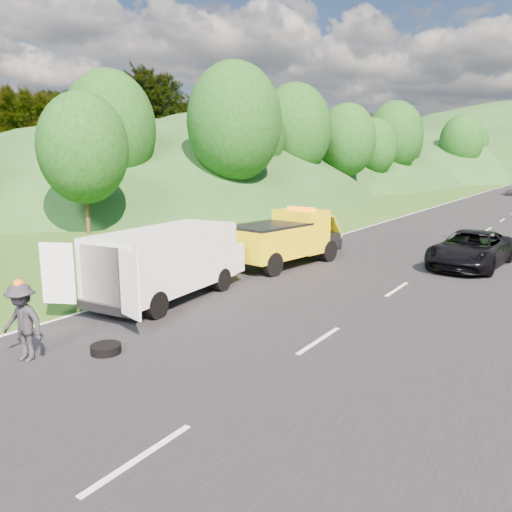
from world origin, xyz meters
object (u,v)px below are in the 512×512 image
Objects in this scene: child at (189,292)px; passing_suv at (469,267)px; suitcase at (187,271)px; worker at (26,361)px; tow_truck at (286,238)px; woman at (189,278)px; white_van at (169,260)px; spare_tire at (106,354)px.

passing_suv reaches higher than child.
worker is at bearing -74.22° from suitcase.
woman is (-1.89, -4.07, -1.19)m from tow_truck.
tow_truck reaches higher than passing_suv.
white_van reaches higher than woman.
suitcase is 0.11× the size of passing_suv.
spare_tire is (1.17, 1.29, 0.00)m from worker.
child is at bearing 90.19° from worker.
tow_truck is 4.64m from woman.
spare_tire is (3.41, -6.79, 0.00)m from woman.
worker is 2.88× the size of suitcase.
suitcase is 11.79m from passing_suv.
worker reaches higher than suitcase.
tow_truck reaches higher than child.
woman is 0.85× the size of worker.
white_van is 6.49× the size of child.
white_van is at bearing -59.34° from suitcase.
child is 0.19× the size of passing_suv.
white_van reaches higher than worker.
woman is at bearing 86.50° from suitcase.
tow_truck reaches higher than suitcase.
woman is 0.28× the size of passing_suv.
tow_truck is 12.20m from worker.
tow_truck reaches higher than white_van.
suitcase is at bearing 115.61° from white_van.
tow_truck is 1.08× the size of passing_suv.
child is at bearing -154.95° from woman.
tow_truck is at bearing -40.82° from woman.
suitcase is (-1.33, 1.41, 0.31)m from child.
white_van is 3.01m from suitcase.
suitcase is (-1.45, 2.44, -0.99)m from white_van.
spare_tire is at bearing -105.08° from passing_suv.
passing_suv is (8.50, 8.05, 0.00)m from woman.
tow_truck is 5.69× the size of child.
spare_tire is at bearing -62.89° from suitcase.
worker is at bearing -107.35° from passing_suv.
child is 6.61m from worker.
white_van reaches higher than passing_suv.
spare_tire is (1.52, -10.85, -1.19)m from tow_truck.
tow_truck is 8.26× the size of spare_tire.
tow_truck is at bearing 111.95° from child.
worker is at bearing -80.35° from tow_truck.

